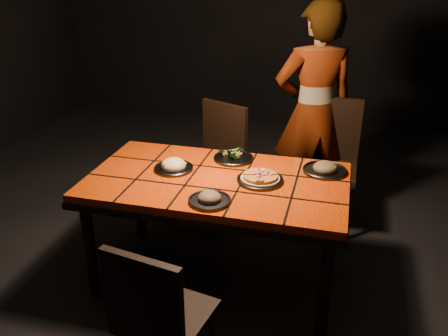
% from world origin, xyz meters
% --- Properties ---
extents(room_shell, '(6.04, 7.04, 3.08)m').
position_xyz_m(room_shell, '(0.00, 0.00, 1.50)').
color(room_shell, black).
rests_on(room_shell, ground).
extents(dining_table, '(1.62, 0.92, 0.75)m').
position_xyz_m(dining_table, '(0.00, 0.00, 0.67)').
color(dining_table, '#EC4307').
rests_on(dining_table, ground).
extents(chair_near, '(0.46, 0.46, 0.87)m').
position_xyz_m(chair_near, '(-0.02, -0.97, 0.50)').
color(chair_near, black).
rests_on(chair_near, ground).
extents(chair_far_left, '(0.57, 0.57, 0.95)m').
position_xyz_m(chair_far_left, '(-0.24, 0.82, 0.55)').
color(chair_far_left, black).
rests_on(chair_far_left, ground).
extents(chair_far_right, '(0.46, 0.46, 1.01)m').
position_xyz_m(chair_far_right, '(0.63, 0.98, 0.58)').
color(chair_far_right, black).
rests_on(chair_far_right, ground).
extents(diner, '(0.75, 0.63, 1.75)m').
position_xyz_m(diner, '(0.49, 1.09, 0.87)').
color(diner, brown).
rests_on(diner, ground).
extents(plate_pizza, '(0.30, 0.30, 0.04)m').
position_xyz_m(plate_pizza, '(0.27, 0.02, 0.77)').
color(plate_pizza, '#38393D').
rests_on(plate_pizza, dining_table).
extents(plate_pasta, '(0.25, 0.25, 0.08)m').
position_xyz_m(plate_pasta, '(-0.30, 0.05, 0.77)').
color(plate_pasta, '#38393D').
rests_on(plate_pasta, dining_table).
extents(plate_salad, '(0.27, 0.27, 0.07)m').
position_xyz_m(plate_salad, '(0.03, 0.31, 0.78)').
color(plate_salad, '#38393D').
rests_on(plate_salad, dining_table).
extents(plate_mushroom_a, '(0.24, 0.24, 0.08)m').
position_xyz_m(plate_mushroom_a, '(0.04, -0.31, 0.77)').
color(plate_mushroom_a, '#38393D').
rests_on(plate_mushroom_a, dining_table).
extents(plate_mushroom_b, '(0.28, 0.28, 0.09)m').
position_xyz_m(plate_mushroom_b, '(0.64, 0.27, 0.77)').
color(plate_mushroom_b, '#38393D').
rests_on(plate_mushroom_b, dining_table).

